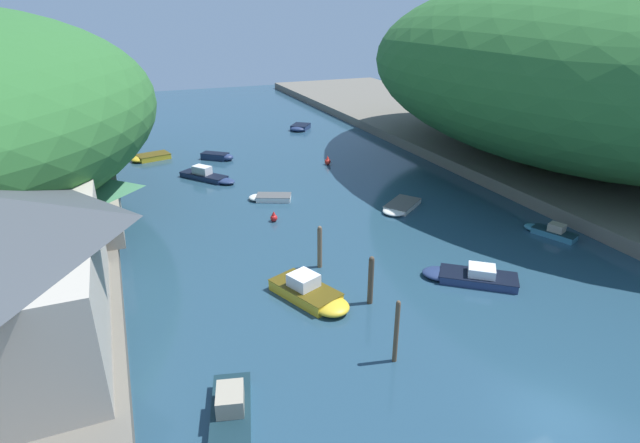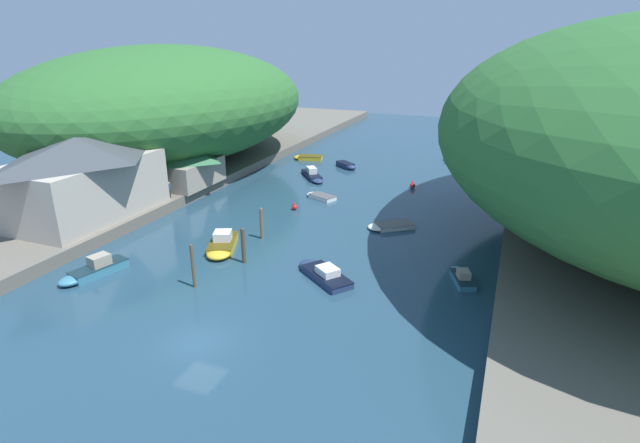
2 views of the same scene
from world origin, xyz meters
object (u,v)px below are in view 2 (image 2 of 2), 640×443
object	(u,v)px
waterfront_building	(81,176)
person_on_quay	(169,189)
channel_buoy_near	(294,207)
boat_navy_launch	(323,273)
boat_white_cruiser	(461,276)
channel_buoy_far	(413,185)
boat_red_skiff	(320,196)
boathouse_shed	(179,163)
person_by_boathouse	(97,214)
boat_cabin_cruiser	(389,226)
boat_mid_channel	(307,157)
boat_yellow_tender	(313,175)
boat_far_upstream	(93,270)
boat_moored_right	(347,166)
boat_small_dinghy	(222,245)
boat_far_right_bank	(454,158)

from	to	relation	value
waterfront_building	person_on_quay	world-z (taller)	waterfront_building
channel_buoy_near	boat_navy_launch	bearing A→B (deg)	-57.97
boat_white_cruiser	channel_buoy_near	xyz separation A→B (m)	(-18.16, 10.13, 0.01)
channel_buoy_far	boat_red_skiff	bearing A→B (deg)	-138.85
boathouse_shed	boat_navy_launch	distance (m)	27.21
channel_buoy_near	person_by_boathouse	size ratio (longest dim) A/B	0.51
boathouse_shed	channel_buoy_near	size ratio (longest dim) A/B	9.66
boat_navy_launch	channel_buoy_near	world-z (taller)	boat_navy_launch
boat_navy_launch	boat_red_skiff	xyz separation A→B (m)	(-7.41, 18.07, -0.11)
boat_cabin_cruiser	boat_mid_channel	bearing A→B (deg)	1.70
waterfront_building	boat_yellow_tender	size ratio (longest dim) A/B	2.52
boat_far_upstream	channel_buoy_near	world-z (taller)	boat_far_upstream
boat_mid_channel	person_by_boathouse	bearing A→B (deg)	156.57
boat_moored_right	boat_red_skiff	bearing A→B (deg)	44.90
boat_white_cruiser	boat_red_skiff	xyz separation A→B (m)	(-17.19, 14.80, -0.09)
person_on_quay	person_by_boathouse	bearing A→B (deg)	164.62
channel_buoy_far	boat_mid_channel	bearing A→B (deg)	152.53
boat_red_skiff	channel_buoy_far	xyz separation A→B (m)	(8.89, 7.77, 0.15)
person_by_boathouse	waterfront_building	bearing A→B (deg)	69.60
boat_far_upstream	boat_navy_launch	bearing A→B (deg)	-144.76
boat_moored_right	person_on_quay	distance (m)	25.85
boat_far_upstream	boat_small_dinghy	distance (m)	10.12
boat_moored_right	boat_far_right_bank	size ratio (longest dim) A/B	0.91
person_by_boathouse	boat_far_right_bank	bearing A→B (deg)	-23.73
boat_cabin_cruiser	person_by_boathouse	bearing A→B (deg)	79.35
boat_red_skiff	boat_cabin_cruiser	bearing A→B (deg)	-99.58
waterfront_building	channel_buoy_near	distance (m)	20.52
boat_small_dinghy	channel_buoy_far	world-z (taller)	boat_small_dinghy
boat_far_upstream	boat_white_cruiser	world-z (taller)	boat_far_upstream
boathouse_shed	boat_cabin_cruiser	size ratio (longest dim) A/B	1.76
boat_navy_launch	waterfront_building	bearing A→B (deg)	123.23
waterfront_building	boathouse_shed	distance (m)	12.51
boathouse_shed	boat_mid_channel	bearing A→B (deg)	71.55
waterfront_building	person_on_quay	xyz separation A→B (m)	(3.81, 7.48, -2.86)
boat_far_right_bank	boat_white_cruiser	bearing A→B (deg)	136.20
boathouse_shed	channel_buoy_near	world-z (taller)	boathouse_shed
boat_moored_right	boat_navy_launch	xyz separation A→B (m)	(8.90, -32.15, -0.00)
boat_far_upstream	channel_buoy_near	distance (m)	21.13
person_by_boathouse	person_on_quay	bearing A→B (deg)	2.48
boat_navy_launch	person_by_boathouse	size ratio (longest dim) A/B	3.34
waterfront_building	boat_mid_channel	bearing A→B (deg)	75.39
boat_mid_channel	channel_buoy_near	world-z (taller)	channel_buoy_near
boat_red_skiff	boat_navy_launch	bearing A→B (deg)	-134.25
boathouse_shed	boat_small_dinghy	distance (m)	18.52
waterfront_building	person_by_boathouse	size ratio (longest dim) A/B	8.75
boat_yellow_tender	boat_far_right_bank	xyz separation A→B (m)	(15.51, 16.64, -0.05)
boat_navy_launch	person_by_boathouse	distance (m)	21.86
boat_small_dinghy	boat_white_cruiser	size ratio (longest dim) A/B	1.43
boat_far_upstream	boat_red_skiff	size ratio (longest dim) A/B	1.39
boat_moored_right	boat_white_cruiser	size ratio (longest dim) A/B	0.92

